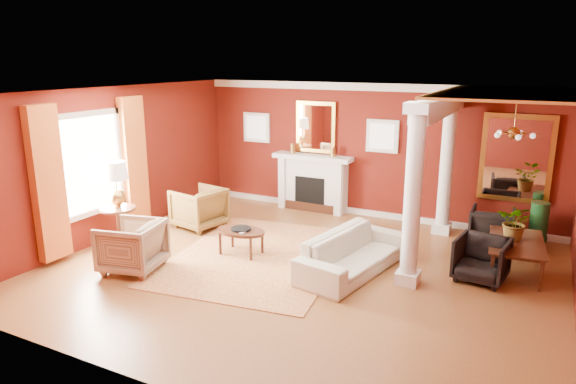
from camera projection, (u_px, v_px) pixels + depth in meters
The scene contains 27 objects.
ground at pixel (301, 271), 8.49m from camera, with size 8.00×8.00×0.00m, color brown.
room_shell at pixel (302, 150), 7.98m from camera, with size 8.04×7.04×2.92m.
fireplace at pixel (312, 182), 11.76m from camera, with size 1.85×0.42×1.29m.
overmantel_mirror at pixel (316, 127), 11.56m from camera, with size 0.95×0.07×1.15m.
flank_window_left at pixel (257, 127), 12.27m from camera, with size 0.70×0.07×0.70m.
flank_window_right at pixel (382, 136), 10.91m from camera, with size 0.70×0.07×0.70m.
left_window at pixel (94, 171), 9.32m from camera, with size 0.21×2.55×2.60m.
column_front at pixel (413, 195), 7.64m from camera, with size 0.36×0.36×2.80m.
column_back at pixel (447, 163), 9.97m from camera, with size 0.36×0.36×2.80m.
header_beam at pixel (440, 106), 8.72m from camera, with size 0.30×3.20×0.32m, color silver.
amber_ceiling at pixel (514, 94), 8.02m from camera, with size 2.30×3.40×0.04m, color #E49443.
dining_mirror at pixel (516, 158), 9.80m from camera, with size 1.30×0.07×1.70m.
chandelier at pixel (514, 133), 8.20m from camera, with size 0.60×0.62×0.75m.
crown_trim at pixel (373, 87), 10.76m from camera, with size 8.00×0.08×0.16m, color silver.
base_trim at pixel (368, 213), 11.46m from camera, with size 8.00×0.08×0.12m, color silver.
rug at pixel (260, 256), 9.10m from camera, with size 2.83×3.77×0.02m, color maroon.
sofa at pixel (353, 246), 8.35m from camera, with size 2.25×0.66×0.88m, color beige.
armchair_leopard at pixel (199, 206), 10.56m from camera, with size 0.90×0.84×0.92m, color black.
armchair_stripe at pixel (132, 244), 8.40m from camera, with size 0.90×0.84×0.92m, color tan.
coffee_table at pixel (241, 232), 9.10m from camera, with size 0.91×0.91×0.46m.
coffee_book at pixel (240, 225), 9.00m from camera, with size 0.15×0.02×0.20m, color black.
side_table at pixel (116, 189), 9.33m from camera, with size 0.64×0.64×1.61m.
dining_table at pixel (518, 248), 8.34m from camera, with size 1.50×0.53×0.83m, color black.
dining_chair_near at pixel (482, 257), 8.03m from camera, with size 0.75×0.70×0.77m, color black.
dining_chair_far at pixel (492, 225), 9.59m from camera, with size 0.75×0.71×0.78m, color black.
green_urn at pixel (538, 229), 9.49m from camera, with size 0.36×0.36×0.86m.
potted_plant at pixel (518, 208), 8.27m from camera, with size 0.55×0.61×0.47m, color #26591E.
Camera 1 is at (3.39, -7.12, 3.41)m, focal length 32.00 mm.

